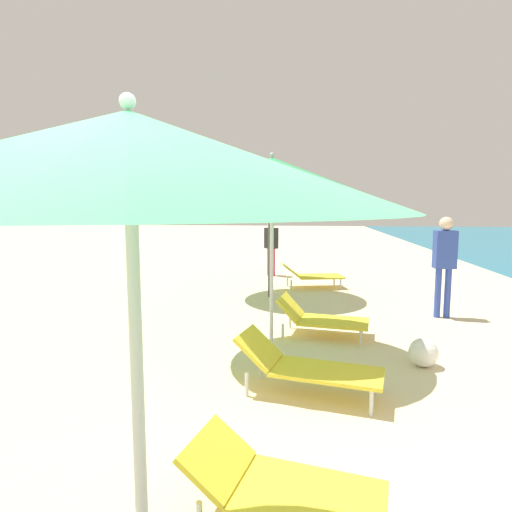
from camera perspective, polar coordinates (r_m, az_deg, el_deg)
The scene contains 10 objects.
umbrella_nearest at distance 1.64m, azimuth -16.64°, elevation 11.88°, with size 2.02×2.02×2.39m.
lounger_nearest_shoreside at distance 3.03m, azimuth 3.37°, elevation -28.43°, with size 1.34×0.84×0.48m.
umbrella_second at distance 5.46m, azimuth 2.17°, elevation 10.53°, with size 2.51×2.51×2.65m.
lounger_second_shoreside at distance 6.62m, azimuth 8.66°, elevation -8.19°, with size 1.44×0.86×0.59m.
lounger_second_inland at distance 4.61m, azimuth 6.76°, elevation -14.40°, with size 1.59×0.89×0.63m.
umbrella_farthest at distance 9.12m, azimuth 1.82°, elevation 9.51°, with size 2.56×2.56×2.73m.
lounger_farthest_shoreside at distance 10.36m, azimuth 7.46°, elevation -2.53°, with size 1.55×0.94×0.59m.
person_walking_near at distance 8.16m, azimuth 24.04°, elevation -0.02°, with size 0.37×0.24×1.79m.
person_walking_mid at distance 12.00m, azimuth 2.06°, elevation 1.84°, with size 0.42×0.40×1.58m.
beach_ball at distance 5.77m, azimuth 21.60°, elevation -11.98°, with size 0.36×0.36×0.36m, color white.
Camera 1 is at (0.08, -1.68, 1.99)m, focal length 29.74 mm.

